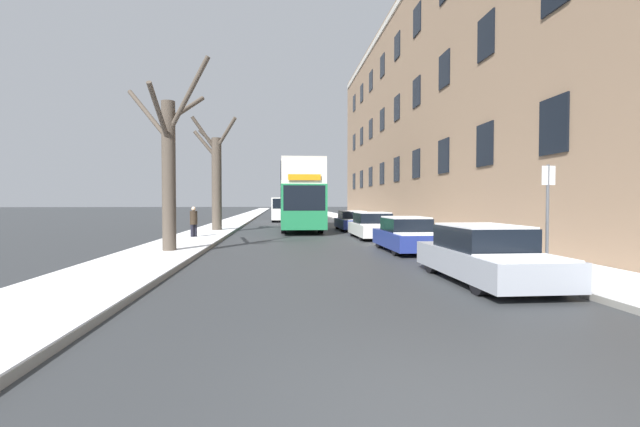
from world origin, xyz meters
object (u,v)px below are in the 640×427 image
(pedestrian_left_sidewalk, at_px, (194,222))
(bare_tree_left_1, at_px, (216,178))
(parked_car_2, at_px, (373,226))
(oncoming_van, at_px, (282,209))
(parked_car_3, at_px, (352,221))
(street_sign_post, at_px, (547,215))
(parked_car_1, at_px, (407,235))
(parked_car_0, at_px, (485,255))
(double_decker_bus, at_px, (300,193))
(bare_tree_left_0, at_px, (169,164))

(pedestrian_left_sidewalk, bearing_deg, bare_tree_left_1, 45.03)
(parked_car_2, distance_m, oncoming_van, 19.83)
(parked_car_3, bearing_deg, street_sign_post, -85.71)
(parked_car_2, xyz_separation_m, oncoming_van, (-4.56, 19.29, 0.61))
(parked_car_1, height_order, street_sign_post, street_sign_post)
(parked_car_2, bearing_deg, parked_car_3, 90.00)
(parked_car_0, bearing_deg, parked_car_2, 90.00)
(parked_car_1, bearing_deg, double_decker_bus, 104.82)
(bare_tree_left_0, height_order, parked_car_1, bare_tree_left_0)
(parked_car_0, height_order, parked_car_3, parked_car_0)
(parked_car_1, distance_m, oncoming_van, 25.63)
(parked_car_2, bearing_deg, street_sign_post, -83.56)
(parked_car_3, bearing_deg, bare_tree_left_1, -172.33)
(bare_tree_left_0, relative_size, parked_car_3, 1.53)
(parked_car_3, relative_size, pedestrian_left_sidewalk, 2.70)
(street_sign_post, bearing_deg, oncoming_van, 100.66)
(oncoming_van, bearing_deg, bare_tree_left_0, -99.19)
(parked_car_1, relative_size, street_sign_post, 1.50)
(parked_car_0, xyz_separation_m, pedestrian_left_sidewalk, (-9.01, 11.93, 0.28))
(pedestrian_left_sidewalk, height_order, street_sign_post, street_sign_post)
(double_decker_bus, xyz_separation_m, parked_car_2, (3.45, -7.11, -1.85))
(parked_car_3, xyz_separation_m, oncoming_van, (-4.56, 13.06, 0.63))
(street_sign_post, bearing_deg, double_decker_bus, 103.97)
(parked_car_1, bearing_deg, parked_car_0, -90.00)
(parked_car_2, bearing_deg, pedestrian_left_sidewalk, -178.80)
(parked_car_2, relative_size, pedestrian_left_sidewalk, 2.70)
(parked_car_1, relative_size, parked_car_2, 0.93)
(bare_tree_left_1, relative_size, parked_car_2, 1.58)
(bare_tree_left_0, xyz_separation_m, street_sign_post, (10.07, -6.21, -1.64))
(parked_car_1, xyz_separation_m, parked_car_2, (0.00, 5.92, 0.02))
(oncoming_van, bearing_deg, parked_car_3, -70.75)
(bare_tree_left_1, relative_size, double_decker_bus, 0.62)
(bare_tree_left_1, xyz_separation_m, pedestrian_left_sidewalk, (-0.32, -5.25, -2.47))
(parked_car_0, relative_size, parked_car_2, 1.02)
(parked_car_1, bearing_deg, bare_tree_left_1, 128.36)
(bare_tree_left_1, bearing_deg, parked_car_0, -63.17)
(double_decker_bus, distance_m, parked_car_2, 8.12)
(parked_car_2, xyz_separation_m, pedestrian_left_sidewalk, (-9.01, -0.19, 0.28))
(bare_tree_left_0, height_order, pedestrian_left_sidewalk, bare_tree_left_0)
(parked_car_3, relative_size, street_sign_post, 1.62)
(bare_tree_left_1, xyz_separation_m, double_decker_bus, (5.24, 2.05, -0.89))
(street_sign_post, bearing_deg, parked_car_3, 94.29)
(parked_car_3, distance_m, street_sign_post, 18.64)
(bare_tree_left_0, height_order, oncoming_van, bare_tree_left_0)
(parked_car_2, height_order, oncoming_van, oncoming_van)
(parked_car_0, height_order, parked_car_1, parked_car_0)
(parked_car_2, relative_size, parked_car_3, 1.00)
(parked_car_1, xyz_separation_m, pedestrian_left_sidewalk, (-9.01, 5.73, 0.29))
(bare_tree_left_1, xyz_separation_m, parked_car_0, (8.69, -17.18, -2.75))
(parked_car_2, bearing_deg, bare_tree_left_1, 149.80)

